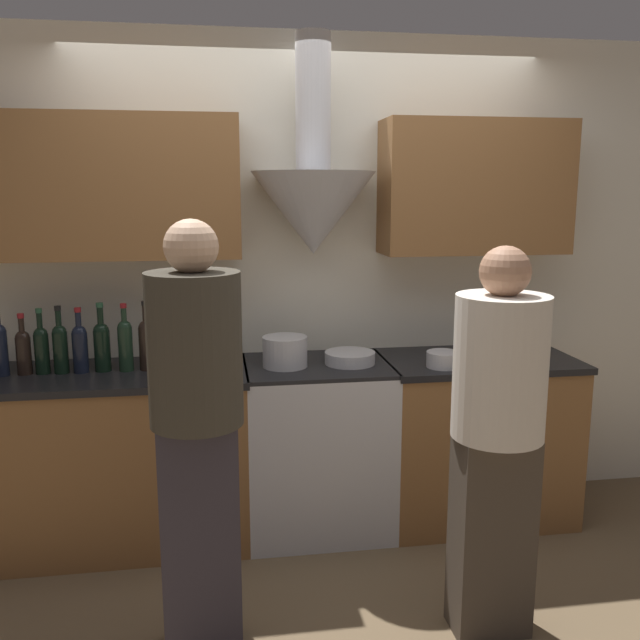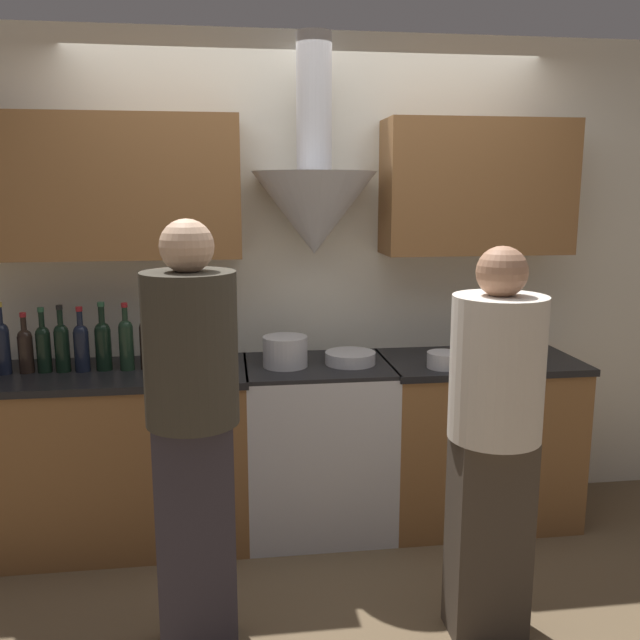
{
  "view_description": "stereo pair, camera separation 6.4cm",
  "coord_description": "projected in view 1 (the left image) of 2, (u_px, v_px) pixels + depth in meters",
  "views": [
    {
      "loc": [
        -0.51,
        -3.01,
        1.79
      ],
      "look_at": [
        0.0,
        0.25,
        1.15
      ],
      "focal_mm": 38.0,
      "sensor_mm": 36.0,
      "label": 1
    },
    {
      "loc": [
        -0.44,
        -3.02,
        1.79
      ],
      "look_at": [
        0.0,
        0.25,
        1.15
      ],
      "focal_mm": 38.0,
      "sensor_mm": 36.0,
      "label": 2
    }
  ],
  "objects": [
    {
      "name": "counter_left",
      "position": [
        112.0,
        458.0,
        3.43
      ],
      "size": [
        1.38,
        0.62,
        0.9
      ],
      "color": "brown",
      "rests_on": "ground_plane"
    },
    {
      "name": "chefs_knife",
      "position": [
        499.0,
        356.0,
        3.66
      ],
      "size": [
        0.24,
        0.11,
        0.01
      ],
      "rotation": [
        0.0,
        0.0,
        -0.36
      ],
      "color": "silver",
      "rests_on": "counter_right"
    },
    {
      "name": "counter_right",
      "position": [
        474.0,
        437.0,
        3.72
      ],
      "size": [
        1.03,
        0.62,
        0.9
      ],
      "color": "brown",
      "rests_on": "ground_plane"
    },
    {
      "name": "mixing_bowl",
      "position": [
        350.0,
        358.0,
        3.5
      ],
      "size": [
        0.26,
        0.26,
        0.06
      ],
      "color": "silver",
      "rests_on": "stove_range"
    },
    {
      "name": "wine_bottle_2",
      "position": [
        23.0,
        350.0,
        3.28
      ],
      "size": [
        0.07,
        0.07,
        0.3
      ],
      "color": "black",
      "rests_on": "counter_left"
    },
    {
      "name": "wine_bottle_1",
      "position": [
        0.0,
        346.0,
        3.26
      ],
      "size": [
        0.07,
        0.07,
        0.35
      ],
      "color": "black",
      "rests_on": "counter_left"
    },
    {
      "name": "stove_range",
      "position": [
        317.0,
        445.0,
        3.59
      ],
      "size": [
        0.75,
        0.6,
        0.9
      ],
      "color": "silver",
      "rests_on": "ground_plane"
    },
    {
      "name": "ground_plane",
      "position": [
        328.0,
        559.0,
        3.33
      ],
      "size": [
        12.0,
        12.0,
        0.0
      ],
      "primitive_type": "plane",
      "color": "brown"
    },
    {
      "name": "wall_back",
      "position": [
        299.0,
        250.0,
        3.64
      ],
      "size": [
        8.4,
        0.64,
        2.6
      ],
      "color": "silver",
      "rests_on": "ground_plane"
    },
    {
      "name": "stock_pot",
      "position": [
        285.0,
        352.0,
        3.44
      ],
      "size": [
        0.23,
        0.23,
        0.16
      ],
      "color": "silver",
      "rests_on": "stove_range"
    },
    {
      "name": "orange_fruit",
      "position": [
        499.0,
        340.0,
        3.86
      ],
      "size": [
        0.08,
        0.08,
        0.08
      ],
      "color": "orange",
      "rests_on": "counter_right"
    },
    {
      "name": "person_foreground_left",
      "position": [
        197.0,
        423.0,
        2.53
      ],
      "size": [
        0.35,
        0.35,
        1.69
      ],
      "color": "#38333D",
      "rests_on": "ground_plane"
    },
    {
      "name": "wine_bottle_3",
      "position": [
        42.0,
        347.0,
        3.3
      ],
      "size": [
        0.07,
        0.07,
        0.32
      ],
      "color": "black",
      "rests_on": "counter_left"
    },
    {
      "name": "wine_bottle_5",
      "position": [
        80.0,
        346.0,
        3.32
      ],
      "size": [
        0.07,
        0.07,
        0.32
      ],
      "color": "black",
      "rests_on": "counter_left"
    },
    {
      "name": "wine_bottle_7",
      "position": [
        125.0,
        343.0,
        3.34
      ],
      "size": [
        0.07,
        0.07,
        0.34
      ],
      "color": "black",
      "rests_on": "counter_left"
    },
    {
      "name": "wine_bottle_4",
      "position": [
        60.0,
        346.0,
        3.31
      ],
      "size": [
        0.07,
        0.07,
        0.33
      ],
      "color": "black",
      "rests_on": "counter_left"
    },
    {
      "name": "saucepan",
      "position": [
        443.0,
        359.0,
        3.43
      ],
      "size": [
        0.17,
        0.17,
        0.08
      ],
      "color": "silver",
      "rests_on": "counter_right"
    },
    {
      "name": "wine_bottle_8",
      "position": [
        147.0,
        342.0,
        3.37
      ],
      "size": [
        0.08,
        0.08,
        0.35
      ],
      "color": "black",
      "rests_on": "counter_left"
    },
    {
      "name": "person_foreground_right",
      "position": [
        497.0,
        429.0,
        2.65
      ],
      "size": [
        0.36,
        0.36,
        1.58
      ],
      "color": "#473D33",
      "rests_on": "ground_plane"
    },
    {
      "name": "wine_bottle_6",
      "position": [
        102.0,
        344.0,
        3.34
      ],
      "size": [
        0.08,
        0.08,
        0.34
      ],
      "color": "black",
      "rests_on": "counter_left"
    }
  ]
}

